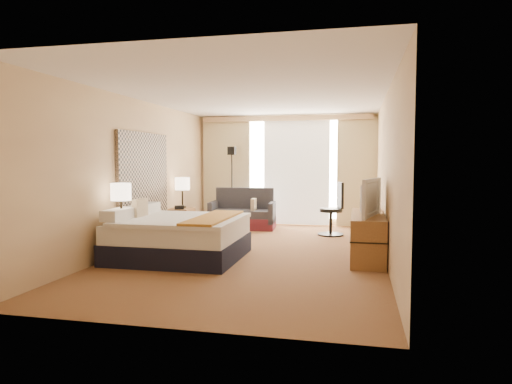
% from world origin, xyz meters
% --- Properties ---
extents(floor, '(4.20, 7.00, 0.02)m').
position_xyz_m(floor, '(0.00, 0.00, 0.00)').
color(floor, '#582219').
rests_on(floor, ground).
extents(ceiling, '(4.20, 7.00, 0.02)m').
position_xyz_m(ceiling, '(0.00, 0.00, 2.60)').
color(ceiling, white).
rests_on(ceiling, wall_back).
extents(wall_back, '(4.20, 0.02, 2.60)m').
position_xyz_m(wall_back, '(0.00, 3.50, 1.30)').
color(wall_back, beige).
rests_on(wall_back, ground).
extents(wall_front, '(4.20, 0.02, 2.60)m').
position_xyz_m(wall_front, '(0.00, -3.50, 1.30)').
color(wall_front, beige).
rests_on(wall_front, ground).
extents(wall_left, '(0.02, 7.00, 2.60)m').
position_xyz_m(wall_left, '(-2.10, 0.00, 1.30)').
color(wall_left, beige).
rests_on(wall_left, ground).
extents(wall_right, '(0.02, 7.00, 2.60)m').
position_xyz_m(wall_right, '(2.10, 0.00, 1.30)').
color(wall_right, beige).
rests_on(wall_right, ground).
extents(headboard, '(0.06, 1.85, 1.50)m').
position_xyz_m(headboard, '(-2.06, 0.20, 1.28)').
color(headboard, black).
rests_on(headboard, wall_left).
extents(nightstand_left, '(0.45, 0.52, 0.55)m').
position_xyz_m(nightstand_left, '(-1.87, -1.05, 0.28)').
color(nightstand_left, olive).
rests_on(nightstand_left, floor).
extents(nightstand_right, '(0.45, 0.52, 0.55)m').
position_xyz_m(nightstand_right, '(-1.87, 1.45, 0.28)').
color(nightstand_right, olive).
rests_on(nightstand_right, floor).
extents(media_dresser, '(0.50, 1.80, 0.70)m').
position_xyz_m(media_dresser, '(1.83, 0.00, 0.35)').
color(media_dresser, olive).
rests_on(media_dresser, floor).
extents(window, '(2.30, 0.02, 2.30)m').
position_xyz_m(window, '(0.25, 3.47, 1.32)').
color(window, white).
rests_on(window, wall_back).
extents(curtains, '(4.12, 0.19, 2.56)m').
position_xyz_m(curtains, '(-0.00, 3.39, 1.41)').
color(curtains, beige).
rests_on(curtains, floor).
extents(bed, '(1.91, 1.75, 0.93)m').
position_xyz_m(bed, '(-1.06, -0.65, 0.34)').
color(bed, black).
rests_on(bed, floor).
extents(loveseat, '(1.50, 0.88, 0.90)m').
position_xyz_m(loveseat, '(-0.86, 2.66, 0.30)').
color(loveseat, '#4F161D').
rests_on(loveseat, floor).
extents(floor_lamp, '(0.23, 0.23, 1.85)m').
position_xyz_m(floor_lamp, '(-1.20, 2.95, 1.31)').
color(floor_lamp, black).
rests_on(floor_lamp, floor).
extents(desk_chair, '(0.53, 0.53, 1.09)m').
position_xyz_m(desk_chair, '(1.20, 2.11, 0.49)').
color(desk_chair, black).
rests_on(desk_chair, floor).
extents(lamp_left, '(0.31, 0.31, 0.64)m').
position_xyz_m(lamp_left, '(-1.83, -1.03, 1.05)').
color(lamp_left, black).
rests_on(lamp_left, nightstand_left).
extents(lamp_right, '(0.30, 0.30, 0.64)m').
position_xyz_m(lamp_right, '(-1.86, 1.52, 1.04)').
color(lamp_right, black).
rests_on(lamp_right, nightstand_right).
extents(tissue_box, '(0.13, 0.13, 0.10)m').
position_xyz_m(tissue_box, '(-1.86, -0.92, 0.60)').
color(tissue_box, '#87A2D1').
rests_on(tissue_box, nightstand_left).
extents(telephone, '(0.22, 0.20, 0.07)m').
position_xyz_m(telephone, '(-1.86, 1.33, 0.59)').
color(telephone, black).
rests_on(telephone, nightstand_right).
extents(television, '(0.38, 0.99, 0.57)m').
position_xyz_m(television, '(1.78, -0.30, 0.98)').
color(television, black).
rests_on(television, media_dresser).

